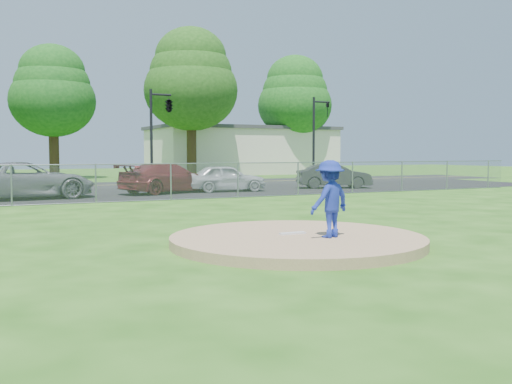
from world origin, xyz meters
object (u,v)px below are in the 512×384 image
(commercial_building, at_px, (241,150))
(parked_car_gray, at_px, (26,180))
(tree_center, at_px, (53,91))
(pitcher, at_px, (330,199))
(parked_car_charcoal, at_px, (334,176))
(tree_far_right, at_px, (295,96))
(tree_right, at_px, (191,79))
(traffic_signal_center, at_px, (167,107))
(traffic_signal_right, at_px, (317,131))
(parked_car_darkred, at_px, (168,178))
(parked_car_pearl, at_px, (226,178))

(commercial_building, bearing_deg, parked_car_gray, -131.76)
(tree_center, distance_m, pitcher, 34.99)
(parked_car_gray, bearing_deg, parked_car_charcoal, -95.63)
(tree_far_right, relative_size, pitcher, 6.70)
(tree_right, distance_m, tree_far_right, 11.42)
(tree_right, relative_size, traffic_signal_center, 2.08)
(traffic_signal_center, distance_m, traffic_signal_right, 10.34)
(parked_car_charcoal, bearing_deg, traffic_signal_right, -3.54)
(tree_center, height_order, pitcher, tree_center)
(parked_car_darkred, relative_size, parked_car_charcoal, 1.23)
(commercial_building, bearing_deg, parked_car_darkred, -122.27)
(commercial_building, xyz_separation_m, traffic_signal_right, (-1.76, -16.00, 1.20))
(pitcher, distance_m, parked_car_charcoal, 19.60)
(traffic_signal_center, height_order, parked_car_darkred, traffic_signal_center)
(commercial_building, height_order, tree_right, tree_right)
(parked_car_charcoal, bearing_deg, parked_car_darkred, 108.93)
(traffic_signal_center, height_order, parked_car_gray, traffic_signal_center)
(tree_right, height_order, pitcher, tree_right)
(commercial_building, xyz_separation_m, parked_car_darkred, (-13.90, -22.02, -1.43))
(tree_right, bearing_deg, parked_car_charcoal, -81.51)
(tree_far_right, height_order, traffic_signal_center, tree_far_right)
(commercial_building, height_order, traffic_signal_center, traffic_signal_center)
(commercial_building, distance_m, tree_right, 10.73)
(tree_right, xyz_separation_m, traffic_signal_center, (-5.03, -10.00, -3.04))
(parked_car_charcoal, bearing_deg, pitcher, 166.53)
(tree_center, relative_size, tree_far_right, 0.92)
(commercial_building, relative_size, parked_car_darkred, 3.32)
(commercial_building, distance_m, parked_car_gray, 30.50)
(tree_far_right, xyz_separation_m, parked_car_pearl, (-14.96, -19.22, -6.38))
(tree_right, height_order, traffic_signal_center, tree_right)
(parked_car_darkred, relative_size, parked_car_pearl, 1.25)
(pitcher, bearing_deg, parked_car_darkred, -111.58)
(tree_right, bearing_deg, tree_far_right, 15.26)
(tree_right, bearing_deg, pitcher, -104.70)
(traffic_signal_center, bearing_deg, parked_car_darkred, -107.26)
(tree_center, xyz_separation_m, parked_car_gray, (-3.29, -18.72, -5.68))
(parked_car_darkred, bearing_deg, tree_center, -10.77)
(parked_car_pearl, bearing_deg, traffic_signal_center, 16.87)
(tree_far_right, relative_size, parked_car_pearl, 2.72)
(commercial_building, relative_size, parked_car_gray, 2.93)
(parked_car_gray, relative_size, parked_car_pearl, 1.42)
(pitcher, bearing_deg, commercial_building, -127.88)
(parked_car_pearl, bearing_deg, tree_center, 25.44)
(traffic_signal_right, xyz_separation_m, pitcher, (-13.77, -22.53, -2.36))
(tree_far_right, bearing_deg, parked_car_charcoal, -113.97)
(tree_far_right, relative_size, parked_car_charcoal, 2.67)
(tree_right, relative_size, parked_car_pearl, 2.95)
(commercial_building, relative_size, parked_car_charcoal, 4.08)
(pitcher, bearing_deg, traffic_signal_center, -114.76)
(tree_right, height_order, parked_car_charcoal, tree_right)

